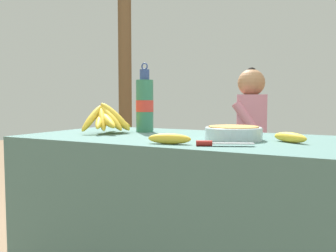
% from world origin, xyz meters
% --- Properties ---
extents(market_counter, '(1.39, 0.71, 0.69)m').
position_xyz_m(market_counter, '(0.00, 0.00, 0.34)').
color(market_counter, '#4C706B').
rests_on(market_counter, ground_plane).
extents(banana_bunch_ripe, '(0.20, 0.28, 0.16)m').
position_xyz_m(banana_bunch_ripe, '(-0.38, -0.02, 0.76)').
color(banana_bunch_ripe, '#4C381E').
rests_on(banana_bunch_ripe, market_counter).
extents(serving_bowl, '(0.23, 0.23, 0.06)m').
position_xyz_m(serving_bowl, '(0.24, -0.02, 0.72)').
color(serving_bowl, silver).
rests_on(serving_bowl, market_counter).
extents(water_bottle, '(0.09, 0.09, 0.34)m').
position_xyz_m(water_bottle, '(-0.26, 0.12, 0.83)').
color(water_bottle, '#337556').
rests_on(water_bottle, market_counter).
extents(loose_banana_front, '(0.16, 0.07, 0.04)m').
position_xyz_m(loose_banana_front, '(0.07, -0.26, 0.71)').
color(loose_banana_front, gold).
rests_on(loose_banana_front, market_counter).
extents(loose_banana_side, '(0.15, 0.12, 0.04)m').
position_xyz_m(loose_banana_side, '(0.45, -0.01, 0.71)').
color(loose_banana_side, gold).
rests_on(loose_banana_side, market_counter).
extents(knife, '(0.19, 0.10, 0.02)m').
position_xyz_m(knife, '(0.24, -0.24, 0.70)').
color(knife, '#BCBCC1').
rests_on(knife, market_counter).
extents(wooden_bench, '(1.50, 0.32, 0.39)m').
position_xyz_m(wooden_bench, '(-0.11, 1.20, 0.32)').
color(wooden_bench, brown).
rests_on(wooden_bench, ground_plane).
extents(seated_vendor, '(0.46, 0.43, 1.08)m').
position_xyz_m(seated_vendor, '(-0.04, 1.15, 0.62)').
color(seated_vendor, '#232328').
rests_on(seated_vendor, ground_plane).
extents(banana_bunch_green, '(0.18, 0.25, 0.13)m').
position_xyz_m(banana_bunch_green, '(-0.48, 1.19, 0.45)').
color(banana_bunch_green, '#4C381E').
rests_on(banana_bunch_green, wooden_bench).
extents(support_post_near, '(0.13, 0.13, 2.47)m').
position_xyz_m(support_post_near, '(-1.39, 1.59, 1.24)').
color(support_post_near, brown).
rests_on(support_post_near, ground_plane).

